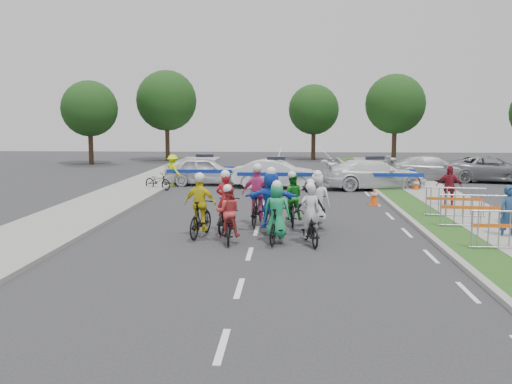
# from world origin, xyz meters

# --- Properties ---
(ground) EXTENTS (90.00, 90.00, 0.00)m
(ground) POSITION_xyz_m (0.00, 0.00, 0.00)
(ground) COLOR #28282B
(ground) RESTS_ON ground
(curb_right) EXTENTS (0.20, 60.00, 0.12)m
(curb_right) POSITION_xyz_m (5.10, 5.00, 0.06)
(curb_right) COLOR gray
(curb_right) RESTS_ON ground
(grass_strip) EXTENTS (1.20, 60.00, 0.11)m
(grass_strip) POSITION_xyz_m (5.80, 5.00, 0.06)
(grass_strip) COLOR #1C4315
(grass_strip) RESTS_ON ground
(sidewalk_right) EXTENTS (2.40, 60.00, 0.13)m
(sidewalk_right) POSITION_xyz_m (7.60, 5.00, 0.07)
(sidewalk_right) COLOR gray
(sidewalk_right) RESTS_ON ground
(sidewalk_left) EXTENTS (3.00, 60.00, 0.13)m
(sidewalk_left) POSITION_xyz_m (-6.50, 5.00, 0.07)
(sidewalk_left) COLOR gray
(sidewalk_left) RESTS_ON ground
(rider_0) EXTENTS (0.91, 1.79, 1.75)m
(rider_0) POSITION_xyz_m (1.59, 1.25, 0.58)
(rider_0) COLOR black
(rider_0) RESTS_ON ground
(rider_1) EXTENTS (0.83, 1.76, 1.79)m
(rider_1) POSITION_xyz_m (0.67, 1.31, 0.70)
(rider_1) COLOR black
(rider_1) RESTS_ON ground
(rider_2) EXTENTS (0.74, 1.67, 1.66)m
(rider_2) POSITION_xyz_m (-0.70, 1.32, 0.62)
(rider_2) COLOR black
(rider_2) RESTS_ON ground
(rider_3) EXTENTS (1.02, 1.88, 1.91)m
(rider_3) POSITION_xyz_m (-1.59, 2.05, 0.73)
(rider_3) COLOR black
(rider_3) RESTS_ON ground
(rider_4) EXTENTS (0.99, 1.70, 1.68)m
(rider_4) POSITION_xyz_m (1.64, 2.67, 0.66)
(rider_4) COLOR black
(rider_4) RESTS_ON ground
(rider_5) EXTENTS (1.62, 1.94, 2.03)m
(rider_5) POSITION_xyz_m (0.46, 2.73, 0.85)
(rider_5) COLOR black
(rider_5) RESTS_ON ground
(rider_6) EXTENTS (0.89, 1.95, 1.92)m
(rider_6) POSITION_xyz_m (-0.93, 2.88, 0.63)
(rider_6) COLOR black
(rider_6) RESTS_ON ground
(rider_7) EXTENTS (0.85, 1.83, 1.87)m
(rider_7) POSITION_xyz_m (1.89, 3.54, 0.73)
(rider_7) COLOR black
(rider_7) RESTS_ON ground
(rider_8) EXTENTS (0.76, 1.77, 1.78)m
(rider_8) POSITION_xyz_m (1.09, 4.15, 0.66)
(rider_8) COLOR black
(rider_8) RESTS_ON ground
(rider_9) EXTENTS (1.06, 1.98, 2.03)m
(rider_9) POSITION_xyz_m (-0.02, 4.10, 0.77)
(rider_9) COLOR black
(rider_9) RESTS_ON ground
(police_car_0) EXTENTS (4.42, 2.10, 1.46)m
(police_car_0) POSITION_xyz_m (-3.42, 15.24, 0.73)
(police_car_0) COLOR white
(police_car_0) RESTS_ON ground
(police_car_1) EXTENTS (4.42, 1.95, 1.41)m
(police_car_1) POSITION_xyz_m (0.34, 14.12, 0.71)
(police_car_1) COLOR white
(police_car_1) RESTS_ON ground
(police_car_2) EXTENTS (5.29, 2.75, 1.47)m
(police_car_2) POSITION_xyz_m (5.18, 13.84, 0.73)
(police_car_2) COLOR white
(police_car_2) RESTS_ON ground
(civilian_sedan) EXTENTS (4.93, 2.02, 1.43)m
(civilian_sedan) POSITION_xyz_m (8.86, 17.60, 0.71)
(civilian_sedan) COLOR #B3B3B8
(civilian_sedan) RESTS_ON ground
(civilian_suv) EXTENTS (5.58, 3.62, 1.43)m
(civilian_suv) POSITION_xyz_m (12.07, 17.45, 0.71)
(civilian_suv) COLOR slate
(civilian_suv) RESTS_ON ground
(spectator_0) EXTENTS (0.62, 0.45, 1.59)m
(spectator_0) POSITION_xyz_m (7.27, 2.12, 0.80)
(spectator_0) COLOR navy
(spectator_0) RESTS_ON ground
(spectator_2) EXTENTS (1.05, 0.65, 1.67)m
(spectator_2) POSITION_xyz_m (7.16, 7.91, 0.84)
(spectator_2) COLOR maroon
(spectator_2) RESTS_ON ground
(marshal_hiviz) EXTENTS (1.19, 1.14, 1.63)m
(marshal_hiviz) POSITION_xyz_m (-4.98, 14.54, 0.81)
(marshal_hiviz) COLOR #E0FB0D
(marshal_hiviz) RESTS_ON ground
(barrier_0) EXTENTS (2.01, 0.56, 1.12)m
(barrier_0) POSITION_xyz_m (6.70, 0.50, 0.56)
(barrier_0) COLOR #A5A8AD
(barrier_0) RESTS_ON ground
(barrier_1) EXTENTS (2.03, 0.66, 1.12)m
(barrier_1) POSITION_xyz_m (6.70, 3.56, 0.56)
(barrier_1) COLOR #A5A8AD
(barrier_1) RESTS_ON ground
(barrier_2) EXTENTS (2.05, 0.76, 1.12)m
(barrier_2) POSITION_xyz_m (6.70, 5.45, 0.56)
(barrier_2) COLOR #A5A8AD
(barrier_2) RESTS_ON ground
(cone_0) EXTENTS (0.40, 0.40, 0.70)m
(cone_0) POSITION_xyz_m (4.42, 8.63, 0.34)
(cone_0) COLOR #F24C0C
(cone_0) RESTS_ON ground
(cone_1) EXTENTS (0.40, 0.40, 0.70)m
(cone_1) POSITION_xyz_m (6.99, 12.83, 0.34)
(cone_1) COLOR #F24C0C
(cone_1) RESTS_ON ground
(parked_bike) EXTENTS (1.70, 1.34, 0.86)m
(parked_bike) POSITION_xyz_m (-5.42, 13.04, 0.43)
(parked_bike) COLOR black
(parked_bike) RESTS_ON ground
(tree_0) EXTENTS (4.20, 4.20, 6.30)m
(tree_0) POSITION_xyz_m (-14.00, 28.00, 4.19)
(tree_0) COLOR #382619
(tree_0) RESTS_ON ground
(tree_1) EXTENTS (4.55, 4.55, 6.82)m
(tree_1) POSITION_xyz_m (9.00, 30.00, 4.54)
(tree_1) COLOR #382619
(tree_1) RESTS_ON ground
(tree_3) EXTENTS (4.90, 4.90, 7.35)m
(tree_3) POSITION_xyz_m (-9.00, 32.00, 4.89)
(tree_3) COLOR #382619
(tree_3) RESTS_ON ground
(tree_4) EXTENTS (4.20, 4.20, 6.30)m
(tree_4) POSITION_xyz_m (3.00, 34.00, 4.19)
(tree_4) COLOR #382619
(tree_4) RESTS_ON ground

